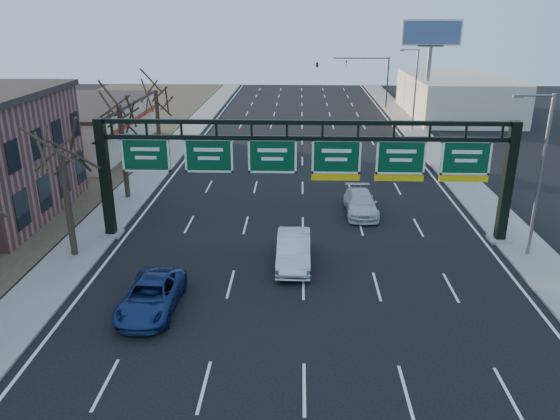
{
  "coord_description": "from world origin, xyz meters",
  "views": [
    {
      "loc": [
        -0.29,
        -22.4,
        12.96
      ],
      "look_at": [
        -1.25,
        4.18,
        3.2
      ],
      "focal_mm": 35.0,
      "sensor_mm": 36.0,
      "label": 1
    }
  ],
  "objects_px": {
    "sign_gantry": "(307,164)",
    "car_blue_suv": "(151,296)",
    "car_silver_sedan": "(294,250)",
    "car_white_wagon": "(361,203)"
  },
  "relations": [
    {
      "from": "car_silver_sedan",
      "to": "car_white_wagon",
      "type": "bearing_deg",
      "value": 61.18
    },
    {
      "from": "sign_gantry",
      "to": "car_blue_suv",
      "type": "height_order",
      "value": "sign_gantry"
    },
    {
      "from": "sign_gantry",
      "to": "car_white_wagon",
      "type": "distance_m",
      "value": 6.99
    },
    {
      "from": "car_blue_suv",
      "to": "car_silver_sedan",
      "type": "bearing_deg",
      "value": 39.35
    },
    {
      "from": "car_white_wagon",
      "to": "sign_gantry",
      "type": "bearing_deg",
      "value": -130.87
    },
    {
      "from": "sign_gantry",
      "to": "car_silver_sedan",
      "type": "relative_size",
      "value": 4.85
    },
    {
      "from": "sign_gantry",
      "to": "car_blue_suv",
      "type": "xyz_separation_m",
      "value": [
        -7.12,
        -8.66,
        -3.92
      ]
    },
    {
      "from": "sign_gantry",
      "to": "car_blue_suv",
      "type": "relative_size",
      "value": 4.8
    },
    {
      "from": "sign_gantry",
      "to": "car_silver_sedan",
      "type": "xyz_separation_m",
      "value": [
        -0.69,
        -3.62,
        -3.79
      ]
    },
    {
      "from": "car_blue_suv",
      "to": "car_silver_sedan",
      "type": "height_order",
      "value": "car_silver_sedan"
    }
  ]
}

